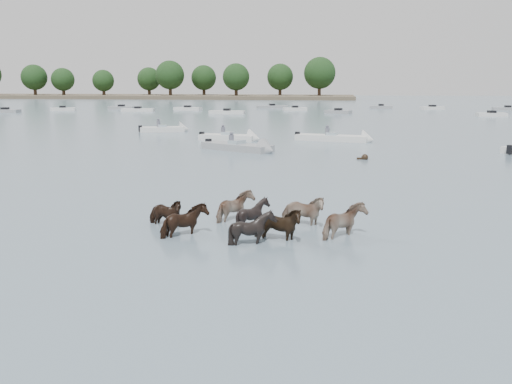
# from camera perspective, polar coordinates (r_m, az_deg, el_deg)

# --- Properties ---
(ground) EXTENTS (400.00, 400.00, 0.00)m
(ground) POSITION_cam_1_polar(r_m,az_deg,el_deg) (18.20, -6.73, -3.57)
(ground) COLOR slate
(ground) RESTS_ON ground
(shoreline) EXTENTS (160.00, 30.00, 1.00)m
(shoreline) POSITION_cam_1_polar(r_m,az_deg,el_deg) (182.93, -15.92, 9.74)
(shoreline) COLOR #4C4233
(shoreline) RESTS_ON ground
(pony_herd) EXTENTS (7.49, 4.09, 1.34)m
(pony_herd) POSITION_cam_1_polar(r_m,az_deg,el_deg) (17.25, -0.05, -3.04)
(pony_herd) COLOR black
(pony_herd) RESTS_ON ground
(swimming_pony) EXTENTS (0.72, 0.44, 0.44)m
(swimming_pony) POSITION_cam_1_polar(r_m,az_deg,el_deg) (34.44, 11.40, 3.58)
(swimming_pony) COLOR black
(swimming_pony) RESTS_ON ground
(motorboat_a) EXTENTS (5.42, 2.40, 1.92)m
(motorboat_a) POSITION_cam_1_polar(r_m,az_deg,el_deg) (44.99, -2.11, 5.77)
(motorboat_a) COLOR silver
(motorboat_a) RESTS_ON ground
(motorboat_b) EXTENTS (5.96, 4.27, 1.92)m
(motorboat_b) POSITION_cam_1_polar(r_m,az_deg,el_deg) (37.92, -1.11, 4.70)
(motorboat_b) COLOR gray
(motorboat_b) RESTS_ON ground
(motorboat_c) EXTENTS (6.67, 3.03, 1.92)m
(motorboat_c) POSITION_cam_1_polar(r_m,az_deg,el_deg) (45.03, 9.09, 5.63)
(motorboat_c) COLOR silver
(motorboat_c) RESTS_ON ground
(motorboat_f) EXTENTS (5.00, 3.03, 1.92)m
(motorboat_f) POSITION_cam_1_polar(r_m,az_deg,el_deg) (54.08, -9.13, 6.60)
(motorboat_f) COLOR silver
(motorboat_f) RESTS_ON ground
(distant_flotilla) EXTENTS (104.27, 25.25, 0.93)m
(distant_flotilla) POSITION_cam_1_polar(r_m,az_deg,el_deg) (92.31, 5.12, 8.68)
(distant_flotilla) COLOR gray
(distant_flotilla) RESTS_ON ground
(treeline) EXTENTS (145.79, 19.58, 12.44)m
(treeline) POSITION_cam_1_polar(r_m,az_deg,el_deg) (178.20, -14.50, 11.74)
(treeline) COLOR #382619
(treeline) RESTS_ON ground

